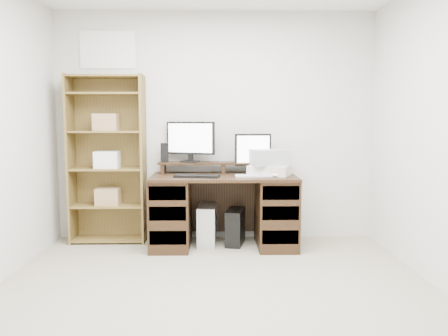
{
  "coord_description": "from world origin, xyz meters",
  "views": [
    {
      "loc": [
        0.0,
        -2.86,
        1.31
      ],
      "look_at": [
        0.09,
        1.43,
        0.85
      ],
      "focal_mm": 35.0,
      "sensor_mm": 36.0,
      "label": 1
    }
  ],
  "objects_px": {
    "desk": "(224,209)",
    "tower_silver": "(207,225)",
    "monitor_small": "(253,152)",
    "bookshelf": "(108,158)",
    "tower_black": "(235,227)",
    "monitor_wide": "(190,140)",
    "printer": "(270,170)"
  },
  "relations": [
    {
      "from": "desk",
      "to": "bookshelf",
      "type": "bearing_deg",
      "value": 170.32
    },
    {
      "from": "desk",
      "to": "printer",
      "type": "bearing_deg",
      "value": 1.85
    },
    {
      "from": "tower_black",
      "to": "bookshelf",
      "type": "distance_m",
      "value": 1.56
    },
    {
      "from": "monitor_wide",
      "to": "printer",
      "type": "xyz_separation_m",
      "value": [
        0.84,
        -0.2,
        -0.31
      ]
    },
    {
      "from": "desk",
      "to": "bookshelf",
      "type": "xyz_separation_m",
      "value": [
        -1.25,
        0.21,
        0.53
      ]
    },
    {
      "from": "monitor_small",
      "to": "desk",
      "type": "bearing_deg",
      "value": -162.18
    },
    {
      "from": "desk",
      "to": "printer",
      "type": "distance_m",
      "value": 0.63
    },
    {
      "from": "monitor_small",
      "to": "bookshelf",
      "type": "distance_m",
      "value": 1.57
    },
    {
      "from": "monitor_wide",
      "to": "tower_black",
      "type": "bearing_deg",
      "value": 3.08
    },
    {
      "from": "monitor_small",
      "to": "tower_black",
      "type": "xyz_separation_m",
      "value": [
        -0.19,
        -0.08,
        -0.8
      ]
    },
    {
      "from": "monitor_wide",
      "to": "printer",
      "type": "bearing_deg",
      "value": 7.33
    },
    {
      "from": "monitor_small",
      "to": "printer",
      "type": "relative_size",
      "value": 1.04
    },
    {
      "from": "printer",
      "to": "tower_silver",
      "type": "distance_m",
      "value": 0.89
    },
    {
      "from": "desk",
      "to": "tower_silver",
      "type": "relative_size",
      "value": 3.59
    },
    {
      "from": "monitor_wide",
      "to": "bookshelf",
      "type": "xyz_separation_m",
      "value": [
        -0.89,
        0.0,
        -0.2
      ]
    },
    {
      "from": "desk",
      "to": "monitor_small",
      "type": "relative_size",
      "value": 3.51
    },
    {
      "from": "bookshelf",
      "to": "monitor_wide",
      "type": "bearing_deg",
      "value": -0.13
    },
    {
      "from": "monitor_small",
      "to": "monitor_wide",
      "type": "bearing_deg",
      "value": 167.61
    },
    {
      "from": "printer",
      "to": "bookshelf",
      "type": "bearing_deg",
      "value": -163.71
    },
    {
      "from": "desk",
      "to": "monitor_small",
      "type": "height_order",
      "value": "monitor_small"
    },
    {
      "from": "bookshelf",
      "to": "tower_black",
      "type": "bearing_deg",
      "value": -6.32
    },
    {
      "from": "monitor_small",
      "to": "bookshelf",
      "type": "xyz_separation_m",
      "value": [
        -1.56,
        0.07,
        -0.06
      ]
    },
    {
      "from": "monitor_wide",
      "to": "bookshelf",
      "type": "bearing_deg",
      "value": -159.65
    },
    {
      "from": "monitor_small",
      "to": "tower_silver",
      "type": "xyz_separation_m",
      "value": [
        -0.49,
        -0.08,
        -0.77
      ]
    },
    {
      "from": "monitor_small",
      "to": "bookshelf",
      "type": "height_order",
      "value": "bookshelf"
    },
    {
      "from": "desk",
      "to": "monitor_wide",
      "type": "relative_size",
      "value": 2.85
    },
    {
      "from": "desk",
      "to": "tower_black",
      "type": "bearing_deg",
      "value": 25.87
    },
    {
      "from": "desk",
      "to": "tower_black",
      "type": "relative_size",
      "value": 3.75
    },
    {
      "from": "tower_black",
      "to": "bookshelf",
      "type": "relative_size",
      "value": 0.22
    },
    {
      "from": "printer",
      "to": "tower_black",
      "type": "xyz_separation_m",
      "value": [
        -0.36,
        0.05,
        -0.61
      ]
    },
    {
      "from": "monitor_wide",
      "to": "desk",
      "type": "bearing_deg",
      "value": -10.34
    },
    {
      "from": "tower_black",
      "to": "tower_silver",
      "type": "bearing_deg",
      "value": -169.13
    }
  ]
}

